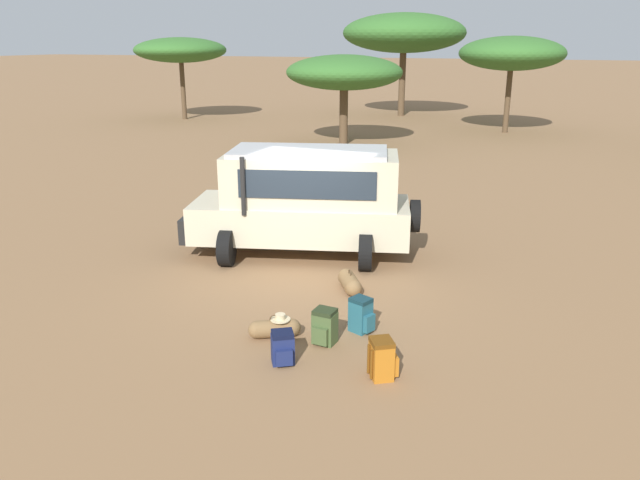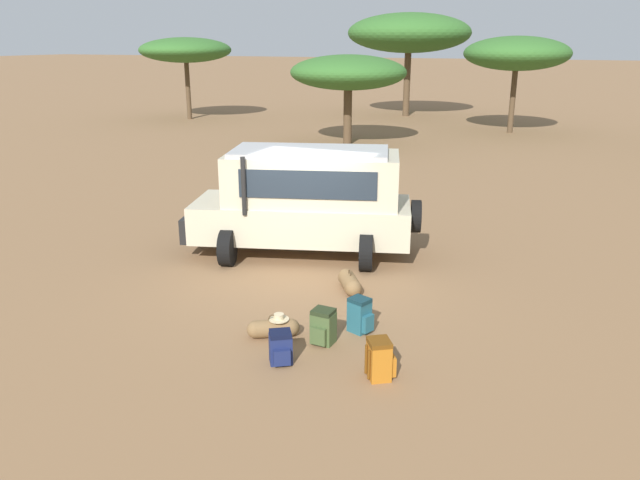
% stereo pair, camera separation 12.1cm
% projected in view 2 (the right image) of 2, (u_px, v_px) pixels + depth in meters
% --- Properties ---
extents(ground_plane, '(320.00, 320.00, 0.00)m').
position_uv_depth(ground_plane, '(303.00, 271.00, 13.39)').
color(ground_plane, olive).
extents(safari_vehicle, '(5.47, 3.56, 2.44)m').
position_uv_depth(safari_vehicle, '(306.00, 199.00, 14.14)').
color(safari_vehicle, beige).
rests_on(safari_vehicle, ground_plane).
extents(backpack_beside_front_wheel, '(0.47, 0.39, 0.60)m').
position_uv_depth(backpack_beside_front_wheel, '(360.00, 315.00, 10.57)').
color(backpack_beside_front_wheel, '#235B6B').
rests_on(backpack_beside_front_wheel, ground_plane).
extents(backpack_cluster_center, '(0.38, 0.42, 0.59)m').
position_uv_depth(backpack_cluster_center, '(323.00, 327.00, 10.15)').
color(backpack_cluster_center, '#42562D').
rests_on(backpack_cluster_center, ground_plane).
extents(backpack_near_rear_wheel, '(0.50, 0.48, 0.61)m').
position_uv_depth(backpack_near_rear_wheel, '(380.00, 359.00, 9.11)').
color(backpack_near_rear_wheel, '#B26619').
rests_on(backpack_near_rear_wheel, ground_plane).
extents(backpack_outermost, '(0.44, 0.46, 0.52)m').
position_uv_depth(backpack_outermost, '(281.00, 348.00, 9.54)').
color(backpack_outermost, navy).
rests_on(backpack_outermost, ground_plane).
extents(duffel_bag_low_black_case, '(0.81, 0.59, 0.41)m').
position_uv_depth(duffel_bag_low_black_case, '(273.00, 328.00, 10.41)').
color(duffel_bag_low_black_case, brown).
rests_on(duffel_bag_low_black_case, ground_plane).
extents(duffel_bag_soft_canvas, '(0.66, 0.85, 0.44)m').
position_uv_depth(duffel_bag_soft_canvas, '(350.00, 282.00, 12.34)').
color(duffel_bag_soft_canvas, brown).
rests_on(duffel_bag_soft_canvas, ground_plane).
extents(acacia_tree_far_left, '(5.50, 5.71, 4.90)m').
position_uv_depth(acacia_tree_far_left, '(186.00, 50.00, 37.92)').
color(acacia_tree_far_left, brown).
rests_on(acacia_tree_far_left, ground_plane).
extents(acacia_tree_left_mid, '(7.77, 7.32, 6.39)m').
position_uv_depth(acacia_tree_left_mid, '(409.00, 33.00, 39.26)').
color(acacia_tree_left_mid, brown).
rests_on(acacia_tree_left_mid, ground_plane).
extents(acacia_tree_centre_back, '(5.43, 5.09, 4.11)m').
position_uv_depth(acacia_tree_centre_back, '(348.00, 73.00, 28.78)').
color(acacia_tree_centre_back, brown).
rests_on(acacia_tree_centre_back, ground_plane).
extents(acacia_tree_right_mid, '(5.41, 5.71, 4.95)m').
position_uv_depth(acacia_tree_right_mid, '(517.00, 54.00, 32.14)').
color(acacia_tree_right_mid, brown).
rests_on(acacia_tree_right_mid, ground_plane).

